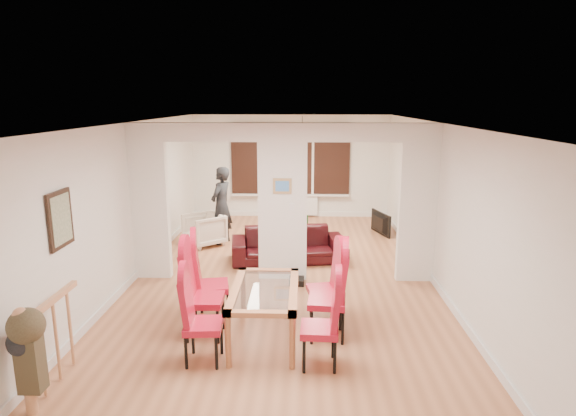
{
  "coord_description": "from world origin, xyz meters",
  "views": [
    {
      "loc": [
        0.35,
        -7.71,
        2.94
      ],
      "look_at": [
        0.07,
        0.6,
        1.08
      ],
      "focal_mm": 30.0,
      "sensor_mm": 36.0,
      "label": 1
    }
  ],
  "objects_px": {
    "dining_chair_lb": "(204,293)",
    "bottle": "(306,221)",
    "dining_chair_rc": "(324,285)",
    "person": "(221,205)",
    "coffee_table": "(299,231)",
    "dining_table": "(265,314)",
    "armchair": "(204,230)",
    "dining_chair_rb": "(327,294)",
    "bowl": "(293,225)",
    "dining_chair_lc": "(211,280)",
    "dining_chair_la": "(203,319)",
    "sofa": "(288,245)",
    "television": "(377,223)",
    "dining_chair_ra": "(319,323)"
  },
  "relations": [
    {
      "from": "dining_chair_lb",
      "to": "bottle",
      "type": "xyz_separation_m",
      "value": [
        1.3,
        4.59,
        -0.21
      ]
    },
    {
      "from": "dining_chair_rc",
      "to": "person",
      "type": "bearing_deg",
      "value": 107.81
    },
    {
      "from": "coffee_table",
      "to": "dining_table",
      "type": "bearing_deg",
      "value": -94.43
    },
    {
      "from": "bottle",
      "to": "dining_chair_lb",
      "type": "bearing_deg",
      "value": -105.84
    },
    {
      "from": "dining_chair_rc",
      "to": "bottle",
      "type": "distance_m",
      "value": 4.14
    },
    {
      "from": "armchair",
      "to": "coffee_table",
      "type": "distance_m",
      "value": 2.11
    },
    {
      "from": "dining_table",
      "to": "person",
      "type": "relative_size",
      "value": 0.9
    },
    {
      "from": "dining_table",
      "to": "dining_chair_rb",
      "type": "bearing_deg",
      "value": 5.57
    },
    {
      "from": "bowl",
      "to": "dining_chair_lc",
      "type": "bearing_deg",
      "value": -103.52
    },
    {
      "from": "dining_chair_la",
      "to": "dining_chair_rb",
      "type": "bearing_deg",
      "value": 19.82
    },
    {
      "from": "bottle",
      "to": "bowl",
      "type": "distance_m",
      "value": 0.33
    },
    {
      "from": "dining_chair_lc",
      "to": "sofa",
      "type": "bearing_deg",
      "value": 58.54
    },
    {
      "from": "bottle",
      "to": "dining_chair_la",
      "type": "bearing_deg",
      "value": -102.9
    },
    {
      "from": "person",
      "to": "bottle",
      "type": "distance_m",
      "value": 1.89
    },
    {
      "from": "dining_chair_lb",
      "to": "armchair",
      "type": "xyz_separation_m",
      "value": [
        -0.82,
        3.94,
        -0.25
      ]
    },
    {
      "from": "television",
      "to": "bottle",
      "type": "xyz_separation_m",
      "value": [
        -1.59,
        -0.3,
        0.12
      ]
    },
    {
      "from": "dining_table",
      "to": "dining_chair_la",
      "type": "distance_m",
      "value": 0.88
    },
    {
      "from": "bowl",
      "to": "dining_table",
      "type": "bearing_deg",
      "value": -92.81
    },
    {
      "from": "dining_chair_rc",
      "to": "bowl",
      "type": "distance_m",
      "value": 4.23
    },
    {
      "from": "dining_chair_ra",
      "to": "armchair",
      "type": "relative_size",
      "value": 1.44
    },
    {
      "from": "coffee_table",
      "to": "bowl",
      "type": "bearing_deg",
      "value": -162.96
    },
    {
      "from": "dining_chair_lc",
      "to": "person",
      "type": "height_order",
      "value": "person"
    },
    {
      "from": "television",
      "to": "dining_chair_rc",
      "type": "bearing_deg",
      "value": 144.59
    },
    {
      "from": "dining_chair_lb",
      "to": "person",
      "type": "distance_m",
      "value": 4.14
    },
    {
      "from": "dining_chair_la",
      "to": "dining_chair_lc",
      "type": "distance_m",
      "value": 1.1
    },
    {
      "from": "dining_chair_ra",
      "to": "dining_chair_rb",
      "type": "distance_m",
      "value": 0.68
    },
    {
      "from": "dining_chair_rb",
      "to": "armchair",
      "type": "xyz_separation_m",
      "value": [
        -2.36,
        3.92,
        -0.25
      ]
    },
    {
      "from": "dining_chair_lc",
      "to": "coffee_table",
      "type": "distance_m",
      "value": 4.39
    },
    {
      "from": "sofa",
      "to": "dining_chair_rc",
      "type": "bearing_deg",
      "value": -85.41
    },
    {
      "from": "sofa",
      "to": "television",
      "type": "xyz_separation_m",
      "value": [
        1.94,
        1.88,
        -0.06
      ]
    },
    {
      "from": "dining_chair_lb",
      "to": "dining_chair_lc",
      "type": "height_order",
      "value": "dining_chair_lb"
    },
    {
      "from": "dining_chair_la",
      "to": "dining_chair_ra",
      "type": "height_order",
      "value": "dining_chair_la"
    },
    {
      "from": "dining_chair_la",
      "to": "dining_chair_rb",
      "type": "distance_m",
      "value": 1.56
    },
    {
      "from": "dining_chair_lb",
      "to": "coffee_table",
      "type": "height_order",
      "value": "dining_chair_lb"
    },
    {
      "from": "dining_table",
      "to": "person",
      "type": "distance_m",
      "value": 4.37
    },
    {
      "from": "bottle",
      "to": "dining_chair_ra",
      "type": "bearing_deg",
      "value": -88.67
    },
    {
      "from": "dining_table",
      "to": "bottle",
      "type": "distance_m",
      "value": 4.68
    },
    {
      "from": "television",
      "to": "coffee_table",
      "type": "bearing_deg",
      "value": 78.27
    },
    {
      "from": "dining_chair_rb",
      "to": "person",
      "type": "height_order",
      "value": "person"
    },
    {
      "from": "bowl",
      "to": "dining_chair_la",
      "type": "bearing_deg",
      "value": -99.55
    },
    {
      "from": "dining_chair_rc",
      "to": "sofa",
      "type": "height_order",
      "value": "dining_chair_rc"
    },
    {
      "from": "dining_chair_ra",
      "to": "dining_chair_rb",
      "type": "bearing_deg",
      "value": 82.89
    },
    {
      "from": "dining_chair_la",
      "to": "coffee_table",
      "type": "xyz_separation_m",
      "value": [
        1.02,
        5.31,
        -0.41
      ]
    },
    {
      "from": "dining_table",
      "to": "dining_chair_ra",
      "type": "height_order",
      "value": "dining_chair_ra"
    },
    {
      "from": "sofa",
      "to": "bottle",
      "type": "xyz_separation_m",
      "value": [
        0.35,
        1.58,
        0.06
      ]
    },
    {
      "from": "dining_chair_rc",
      "to": "sofa",
      "type": "xyz_separation_m",
      "value": [
        -0.57,
        2.55,
        -0.22
      ]
    },
    {
      "from": "dining_chair_lb",
      "to": "dining_chair_ra",
      "type": "bearing_deg",
      "value": -25.97
    },
    {
      "from": "dining_chair_lc",
      "to": "bottle",
      "type": "distance_m",
      "value": 4.32
    },
    {
      "from": "dining_chair_rb",
      "to": "sofa",
      "type": "height_order",
      "value": "dining_chair_rb"
    },
    {
      "from": "dining_chair_rb",
      "to": "television",
      "type": "xyz_separation_m",
      "value": [
        1.35,
        4.88,
        -0.33
      ]
    }
  ]
}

